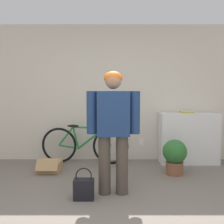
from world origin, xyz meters
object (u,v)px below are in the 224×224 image
at_px(bicycle, 83,144).
at_px(handbag, 83,188).
at_px(person, 112,124).
at_px(cardboard_box, 48,166).
at_px(banana, 186,112).
at_px(potted_plant, 173,155).

xyz_separation_m(bicycle, handbag, (0.16, -1.62, -0.22)).
distance_m(person, cardboard_box, 1.67).
relative_size(bicycle, handbag, 4.05).
xyz_separation_m(person, bicycle, (-0.53, 1.44, -0.57)).
bearing_deg(handbag, cardboard_box, 121.12).
xyz_separation_m(banana, potted_plant, (-0.39, -0.69, -0.64)).
height_order(banana, handbag, banana).
xyz_separation_m(person, banana, (1.38, 1.49, 0.04)).
distance_m(person, potted_plant, 1.42).
relative_size(bicycle, potted_plant, 2.88).
bearing_deg(banana, cardboard_box, -168.09).
distance_m(bicycle, cardboard_box, 0.76).
xyz_separation_m(person, cardboard_box, (-1.06, 0.97, -0.84)).
height_order(bicycle, cardboard_box, bicycle).
height_order(bicycle, banana, banana).
xyz_separation_m(bicycle, cardboard_box, (-0.54, -0.47, -0.27)).
bearing_deg(bicycle, banana, 6.96).
bearing_deg(person, cardboard_box, 136.48).
height_order(person, bicycle, person).
height_order(person, banana, person).
bearing_deg(cardboard_box, bicycle, 40.92).
height_order(cardboard_box, potted_plant, potted_plant).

